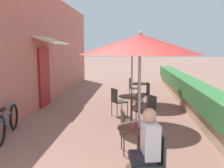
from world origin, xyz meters
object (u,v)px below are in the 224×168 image
at_px(cafe_chair_near_left, 154,158).
at_px(cafe_chair_near_right, 128,127).
at_px(patio_table_near, 139,139).
at_px(cafe_chair_far_right, 133,87).
at_px(cafe_chair_mid_right, 148,109).
at_px(cafe_chair_mid_left, 117,100).
at_px(patio_table_far, 138,89).
at_px(bicycle_second, 8,123).
at_px(patio_umbrella_near, 140,45).
at_px(seated_patron_near_left, 146,147).
at_px(patio_table_mid, 132,104).
at_px(patio_umbrella_mid, 132,46).
at_px(coffee_cup_near, 133,126).
at_px(coffee_cup_far, 140,82).
at_px(coffee_cup_mid, 134,95).
at_px(cafe_chair_far_left, 145,93).
at_px(patio_umbrella_far, 139,47).

height_order(cafe_chair_near_left, cafe_chair_near_right, same).
distance_m(patio_table_near, cafe_chair_far_right, 6.05).
distance_m(patio_table_near, cafe_chair_mid_right, 2.27).
height_order(patio_table_near, cafe_chair_mid_left, cafe_chair_mid_left).
height_order(patio_table_far, bicycle_second, bicycle_second).
bearing_deg(patio_umbrella_near, cafe_chair_far_right, 91.03).
xyz_separation_m(patio_table_near, seated_patron_near_left, (0.09, -0.70, 0.16)).
height_order(patio_table_near, cafe_chair_near_left, cafe_chair_near_left).
bearing_deg(patio_table_mid, patio_umbrella_mid, 0.00).
xyz_separation_m(coffee_cup_near, patio_table_far, (0.21, 5.48, -0.26)).
bearing_deg(coffee_cup_far, patio_table_near, -91.77).
height_order(patio_table_mid, coffee_cup_mid, coffee_cup_mid).
bearing_deg(coffee_cup_mid, patio_table_near, -88.42).
bearing_deg(cafe_chair_far_left, coffee_cup_near, 163.15).
bearing_deg(cafe_chair_mid_left, seated_patron_near_left, -22.42).
relative_size(coffee_cup_near, coffee_cup_far, 1.00).
bearing_deg(patio_umbrella_mid, patio_table_near, -87.15).
bearing_deg(patio_table_near, cafe_chair_near_right, 106.24).
height_order(cafe_chair_mid_left, cafe_chair_far_right, same).
xyz_separation_m(coffee_cup_near, cafe_chair_mid_right, (0.40, 2.35, -0.28)).
bearing_deg(patio_table_near, bicycle_second, 156.54).
relative_size(patio_table_near, patio_table_mid, 1.00).
relative_size(coffee_cup_near, cafe_chair_mid_right, 0.10).
relative_size(cafe_chair_near_right, bicycle_second, 0.50).
bearing_deg(patio_umbrella_far, seated_patron_near_left, -90.19).
distance_m(patio_table_mid, patio_umbrella_mid, 1.61).
relative_size(seated_patron_near_left, coffee_cup_mid, 13.89).
bearing_deg(patio_umbrella_far, cafe_chair_mid_left, -108.92).
bearing_deg(coffee_cup_mid, cafe_chair_mid_right, -53.91).
distance_m(patio_umbrella_mid, cafe_chair_mid_left, 1.77).
relative_size(cafe_chair_near_right, patio_umbrella_far, 0.37).
bearing_deg(cafe_chair_mid_right, coffee_cup_far, -29.46).
xyz_separation_m(patio_table_mid, cafe_chair_far_left, (0.47, 1.89, -0.01)).
xyz_separation_m(coffee_cup_near, coffee_cup_mid, (0.03, 2.86, 0.00)).
xyz_separation_m(cafe_chair_mid_left, patio_table_far, (0.69, 2.00, 0.01)).
xyz_separation_m(cafe_chair_far_right, coffee_cup_far, (0.28, -0.56, 0.28)).
bearing_deg(patio_table_far, coffee_cup_near, -92.21).
bearing_deg(patio_table_near, patio_umbrella_far, 88.83).
xyz_separation_m(cafe_chair_mid_right, coffee_cup_mid, (-0.37, 0.51, 0.28)).
height_order(patio_table_mid, bicycle_second, bicycle_second).
bearing_deg(cafe_chair_near_right, seated_patron_near_left, 1.66).
bearing_deg(patio_table_mid, patio_table_near, -87.15).
distance_m(coffee_cup_near, cafe_chair_far_left, 4.83).
height_order(cafe_chair_mid_right, cafe_chair_far_right, same).
distance_m(seated_patron_near_left, cafe_chair_mid_right, 2.96).
bearing_deg(cafe_chair_near_right, bicycle_second, -112.66).
distance_m(cafe_chair_mid_right, patio_table_far, 3.13).
distance_m(seated_patron_near_left, patio_table_far, 6.08).
height_order(coffee_cup_near, patio_umbrella_mid, patio_umbrella_mid).
height_order(coffee_cup_mid, patio_umbrella_far, patio_umbrella_far).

